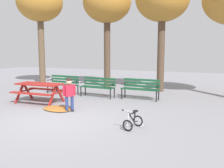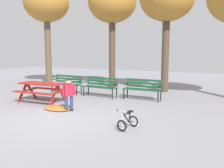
# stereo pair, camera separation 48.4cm
# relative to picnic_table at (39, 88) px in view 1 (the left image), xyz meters

# --- Properties ---
(ground) EXTENTS (36.00, 36.00, 0.00)m
(ground) POSITION_rel_picnic_table_xyz_m (2.11, -1.78, -0.59)
(ground) COLOR gray
(picnic_table) EXTENTS (1.83, 1.37, 0.79)m
(picnic_table) POSITION_rel_picnic_table_xyz_m (0.00, 0.00, 0.00)
(picnic_table) COLOR maroon
(picnic_table) RESTS_ON ground
(park_bench_far_left) EXTENTS (1.62, 0.55, 0.85)m
(park_bench_far_left) POSITION_rel_picnic_table_xyz_m (-0.33, 2.13, -0.08)
(park_bench_far_left) COLOR #144728
(park_bench_far_left) RESTS_ON ground
(park_bench_left) EXTENTS (1.63, 0.58, 0.85)m
(park_bench_left) POSITION_rel_picnic_table_xyz_m (1.57, 2.02, -0.08)
(park_bench_left) COLOR #144728
(park_bench_left) RESTS_ON ground
(park_bench_right) EXTENTS (1.61, 0.51, 0.85)m
(park_bench_right) POSITION_rel_picnic_table_xyz_m (3.47, 2.21, -0.08)
(park_bench_right) COLOR #144728
(park_bench_right) RESTS_ON ground
(child_standing) EXTENTS (0.33, 0.33, 1.14)m
(child_standing) POSITION_rel_picnic_table_xyz_m (1.87, -0.77, 0.08)
(child_standing) COLOR navy
(child_standing) RESTS_ON ground
(kids_bicycle) EXTENTS (0.47, 0.61, 0.54)m
(kids_bicycle) POSITION_rel_picnic_table_xyz_m (4.42, -1.69, -0.39)
(kids_bicycle) COLOR black
(kids_bicycle) RESTS_ON ground
(leaf_pile) EXTENTS (1.33, 1.08, 0.07)m
(leaf_pile) POSITION_rel_picnic_table_xyz_m (1.33, -0.70, -0.56)
(leaf_pile) COLOR #B26B2D
(leaf_pile) RESTS_ON ground
(tree_far_left) EXTENTS (2.60, 2.60, 5.87)m
(tree_far_left) POSITION_rel_picnic_table_xyz_m (-3.12, 4.09, 4.09)
(tree_far_left) COLOR brown
(tree_far_left) RESTS_ON ground
(tree_left) EXTENTS (2.60, 2.60, 5.71)m
(tree_left) POSITION_rel_picnic_table_xyz_m (0.73, 4.88, 3.94)
(tree_left) COLOR brown
(tree_left) RESTS_ON ground
(tree_center) EXTENTS (2.60, 2.60, 5.62)m
(tree_center) POSITION_rel_picnic_table_xyz_m (3.78, 4.57, 3.84)
(tree_center) COLOR brown
(tree_center) RESTS_ON ground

